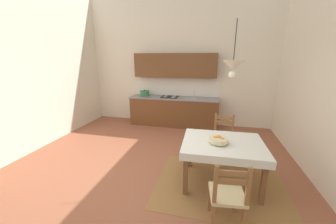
{
  "coord_description": "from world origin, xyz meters",
  "views": [
    {
      "loc": [
        1.08,
        -2.9,
        2.07
      ],
      "look_at": [
        0.26,
        0.54,
        1.06
      ],
      "focal_mm": 20.42,
      "sensor_mm": 36.0,
      "label": 1
    }
  ],
  "objects_px": {
    "dining_chair_kitchen_side": "(223,138)",
    "kitchen_cabinetry": "(174,98)",
    "pendant_lamp": "(233,66)",
    "dining_chair_camera_side": "(228,196)",
    "dining_table": "(222,149)",
    "fruit_bowl": "(219,140)"
  },
  "relations": [
    {
      "from": "dining_chair_kitchen_side",
      "to": "kitchen_cabinetry",
      "type": "bearing_deg",
      "value": 128.26
    },
    {
      "from": "kitchen_cabinetry",
      "to": "pendant_lamp",
      "type": "relative_size",
      "value": 3.4
    },
    {
      "from": "kitchen_cabinetry",
      "to": "dining_chair_camera_side",
      "type": "distance_m",
      "value": 3.91
    },
    {
      "from": "kitchen_cabinetry",
      "to": "dining_table",
      "type": "distance_m",
      "value": 3.06
    },
    {
      "from": "dining_chair_camera_side",
      "to": "pendant_lamp",
      "type": "bearing_deg",
      "value": 89.76
    },
    {
      "from": "dining_table",
      "to": "fruit_bowl",
      "type": "xyz_separation_m",
      "value": [
        -0.08,
        -0.07,
        0.19
      ]
    },
    {
      "from": "dining_table",
      "to": "dining_chair_camera_side",
      "type": "xyz_separation_m",
      "value": [
        0.04,
        -0.89,
        -0.18
      ]
    },
    {
      "from": "dining_chair_camera_side",
      "to": "fruit_bowl",
      "type": "distance_m",
      "value": 0.91
    },
    {
      "from": "dining_chair_camera_side",
      "to": "dining_chair_kitchen_side",
      "type": "height_order",
      "value": "same"
    },
    {
      "from": "kitchen_cabinetry",
      "to": "dining_table",
      "type": "relative_size",
      "value": 2.06
    },
    {
      "from": "dining_chair_camera_side",
      "to": "pendant_lamp",
      "type": "height_order",
      "value": "pendant_lamp"
    },
    {
      "from": "kitchen_cabinetry",
      "to": "dining_table",
      "type": "bearing_deg",
      "value": -63.26
    },
    {
      "from": "dining_chair_camera_side",
      "to": "dining_chair_kitchen_side",
      "type": "distance_m",
      "value": 1.81
    },
    {
      "from": "dining_chair_camera_side",
      "to": "pendant_lamp",
      "type": "distance_m",
      "value": 1.75
    },
    {
      "from": "kitchen_cabinetry",
      "to": "dining_chair_camera_side",
      "type": "bearing_deg",
      "value": -68.6
    },
    {
      "from": "dining_table",
      "to": "dining_chair_kitchen_side",
      "type": "xyz_separation_m",
      "value": [
        0.05,
        0.92,
        -0.18
      ]
    },
    {
      "from": "dining_chair_camera_side",
      "to": "pendant_lamp",
      "type": "relative_size",
      "value": 1.16
    },
    {
      "from": "dining_table",
      "to": "pendant_lamp",
      "type": "xyz_separation_m",
      "value": [
        0.05,
        -0.01,
        1.33
      ]
    },
    {
      "from": "kitchen_cabinetry",
      "to": "fruit_bowl",
      "type": "bearing_deg",
      "value": -65.06
    },
    {
      "from": "kitchen_cabinetry",
      "to": "dining_chair_kitchen_side",
      "type": "relative_size",
      "value": 2.94
    },
    {
      "from": "dining_chair_camera_side",
      "to": "dining_chair_kitchen_side",
      "type": "relative_size",
      "value": 1.0
    },
    {
      "from": "dining_table",
      "to": "dining_chair_kitchen_side",
      "type": "distance_m",
      "value": 0.94
    }
  ]
}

